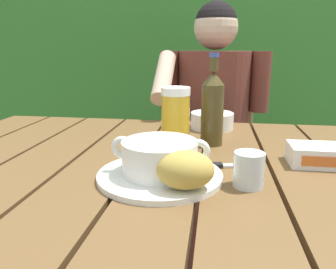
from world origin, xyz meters
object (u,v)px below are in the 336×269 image
(water_glass_small, at_px, (249,170))
(soup_bowl, at_px, (160,156))
(beer_glass, at_px, (176,118))
(butter_tub, at_px, (316,155))
(bread_roll, at_px, (185,170))
(table_knife, at_px, (221,165))
(person_eating, at_px, (212,116))
(serving_plate, at_px, (160,175))
(chair_near_diner, at_px, (212,150))
(beer_bottle, at_px, (212,107))
(diner_bowl, at_px, (212,121))

(water_glass_small, bearing_deg, soup_bowl, 174.75)
(beer_glass, bearing_deg, butter_tub, -14.33)
(soup_bowl, bearing_deg, bread_roll, -49.40)
(bread_roll, bearing_deg, table_knife, 65.81)
(soup_bowl, height_order, table_knife, soup_bowl)
(person_eating, xyz_separation_m, serving_plate, (-0.10, -0.80, 0.03))
(water_glass_small, xyz_separation_m, butter_tub, (0.17, 0.15, -0.01))
(chair_near_diner, height_order, water_glass_small, chair_near_diner)
(serving_plate, bearing_deg, person_eating, 82.85)
(beer_bottle, height_order, water_glass_small, beer_bottle)
(person_eating, xyz_separation_m, table_knife, (0.03, -0.72, 0.03))
(serving_plate, distance_m, diner_bowl, 0.47)
(serving_plate, bearing_deg, diner_bowl, 77.33)
(soup_bowl, distance_m, water_glass_small, 0.18)
(table_knife, distance_m, diner_bowl, 0.38)
(soup_bowl, relative_size, butter_tub, 1.71)
(person_eating, relative_size, beer_bottle, 4.65)
(beer_glass, bearing_deg, bread_roll, -79.93)
(serving_plate, xyz_separation_m, butter_tub, (0.35, 0.13, 0.02))
(person_eating, xyz_separation_m, beer_glass, (-0.09, -0.58, 0.11))
(serving_plate, height_order, beer_glass, beer_glass)
(soup_bowl, height_order, butter_tub, soup_bowl)
(beer_glass, relative_size, beer_bottle, 0.65)
(chair_near_diner, xyz_separation_m, water_glass_small, (0.08, -1.02, 0.29))
(chair_near_diner, distance_m, beer_bottle, 0.81)
(chair_near_diner, distance_m, table_knife, 0.95)
(chair_near_diner, bearing_deg, bread_roll, -92.30)
(beer_bottle, bearing_deg, water_glass_small, -74.80)
(soup_bowl, xyz_separation_m, beer_bottle, (0.10, 0.27, 0.06))
(water_glass_small, bearing_deg, beer_bottle, 105.20)
(person_eating, relative_size, table_knife, 7.49)
(soup_bowl, bearing_deg, diner_bowl, 77.33)
(diner_bowl, bearing_deg, chair_near_diner, 90.00)
(serving_plate, bearing_deg, chair_near_diner, 84.08)
(beer_glass, relative_size, table_knife, 1.05)
(person_eating, distance_m, bread_roll, 0.88)
(person_eating, distance_m, beer_glass, 0.60)
(bread_roll, height_order, water_glass_small, bread_roll)
(butter_tub, bearing_deg, bread_roll, -144.91)
(chair_near_diner, height_order, table_knife, chair_near_diner)
(bread_roll, bearing_deg, butter_tub, 35.09)
(table_knife, bearing_deg, bread_roll, -114.19)
(beer_bottle, bearing_deg, table_knife, -82.16)
(beer_glass, bearing_deg, soup_bowl, -92.15)
(serving_plate, xyz_separation_m, soup_bowl, (0.00, -0.00, 0.04))
(person_eating, xyz_separation_m, water_glass_small, (0.08, -0.82, 0.06))
(chair_near_diner, relative_size, soup_bowl, 4.65)
(butter_tub, bearing_deg, beer_glass, 165.67)
(soup_bowl, xyz_separation_m, beer_glass, (0.01, 0.22, 0.04))
(soup_bowl, height_order, diner_bowl, soup_bowl)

